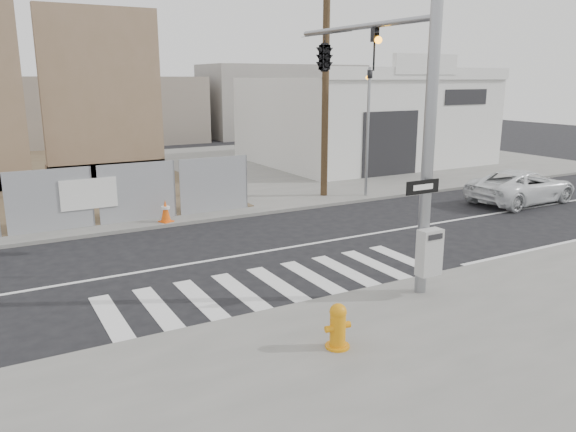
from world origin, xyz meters
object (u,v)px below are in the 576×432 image
signal_pole (355,83)px  fire_hydrant (338,326)px  auto_shop (363,119)px  suv (522,186)px  traffic_cone_d (166,211)px

signal_pole → fire_hydrant: 6.73m
auto_shop → suv: auto_shop is taller
fire_hydrant → suv: size_ratio=0.18×
signal_pole → fire_hydrant: (-3.22, -4.12, -4.24)m
signal_pole → auto_shop: signal_pole is taller
fire_hydrant → traffic_cone_d: (0.07, 10.51, -0.04)m
suv → signal_pole: bearing=102.7°
suv → traffic_cone_d: bearing=72.8°
auto_shop → suv: bearing=-95.0°
signal_pole → suv: (10.45, 2.87, -4.11)m
traffic_cone_d → suv: bearing=-14.5°
fire_hydrant → suv: 15.35m
fire_hydrant → traffic_cone_d: fire_hydrant is taller
signal_pole → traffic_cone_d: 8.31m
auto_shop → signal_pole: bearing=-127.5°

